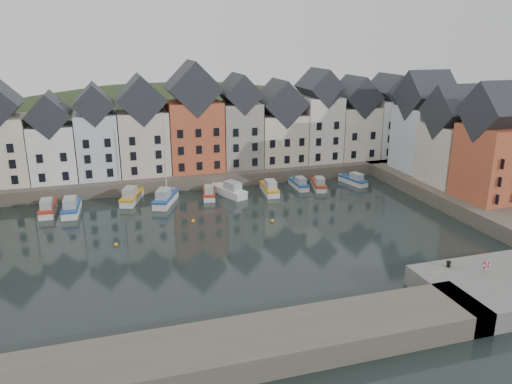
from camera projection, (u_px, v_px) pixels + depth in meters
name	position (u px, v px, depth m)	size (l,w,h in m)	color
ground	(238.00, 242.00, 59.48)	(260.00, 260.00, 0.00)	black
far_quay	(193.00, 171.00, 86.54)	(90.00, 16.00, 2.00)	#534E40
right_quay	(479.00, 198.00, 72.26)	(14.00, 54.00, 2.00)	#534E40
near_wall	(184.00, 359.00, 36.32)	(50.00, 6.00, 2.00)	#534E40
hillside	(176.00, 222.00, 115.95)	(153.60, 70.40, 64.00)	#203118
far_terrace	(213.00, 127.00, 83.25)	(72.37, 8.16, 17.78)	beige
right_terrace	(457.00, 138.00, 74.23)	(8.30, 24.25, 16.36)	silver
mooring_buoys	(197.00, 228.00, 63.18)	(20.50, 5.50, 0.50)	orange
boat_a	(48.00, 208.00, 68.73)	(2.14, 6.41, 2.44)	silver
boat_b	(71.00, 207.00, 68.90)	(2.56, 7.04, 2.66)	silver
boat_c	(132.00, 197.00, 73.58)	(4.10, 7.09, 2.60)	silver
boat_d	(165.00, 198.00, 72.58)	(4.75, 7.31, 13.41)	silver
boat_e	(209.00, 193.00, 75.61)	(2.75, 5.86, 2.17)	silver
boat_f	(230.00, 191.00, 76.34)	(4.62, 7.10, 2.62)	silver
boat_g	(270.00, 189.00, 77.63)	(2.64, 6.54, 2.45)	silver
boat_h	(299.00, 184.00, 80.28)	(1.84, 5.57, 2.12)	silver
boat_i	(319.00, 185.00, 79.96)	(3.18, 6.06, 2.23)	silver
boat_j	(354.00, 180.00, 82.43)	(3.06, 5.90, 2.17)	silver
mooring_bollard	(449.00, 264.00, 48.43)	(0.48, 0.48, 0.56)	black
life_ring_post	(486.00, 265.00, 46.89)	(0.80, 0.17, 1.30)	gray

